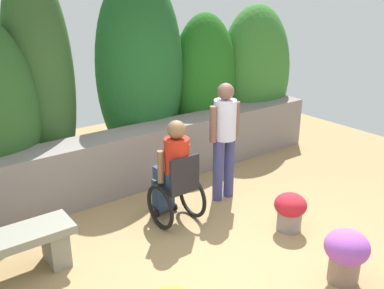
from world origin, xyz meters
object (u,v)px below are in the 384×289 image
person_standing_companion (224,134)px  flower_pot_red_accent (290,210)px  flower_pot_terracotta_by_wall (346,253)px  person_in_wheelchair (174,175)px

person_standing_companion → flower_pot_red_accent: 1.30m
person_standing_companion → flower_pot_terracotta_by_wall: size_ratio=2.89×
person_in_wheelchair → flower_pot_red_accent: bearing=-42.2°
person_standing_companion → flower_pot_terracotta_by_wall: person_standing_companion is taller
person_in_wheelchair → flower_pot_terracotta_by_wall: size_ratio=2.38×
person_in_wheelchair → person_standing_companion: bearing=10.3°
person_standing_companion → flower_pot_terracotta_by_wall: bearing=-101.5°
person_standing_companion → person_in_wheelchair: bearing=-178.4°
flower_pot_terracotta_by_wall → flower_pot_red_accent: size_ratio=1.20×
person_standing_companion → flower_pot_terracotta_by_wall: (-0.20, -2.08, -0.61)m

